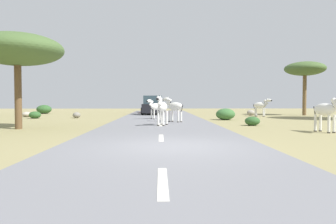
{
  "coord_description": "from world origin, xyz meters",
  "views": [
    {
      "loc": [
        -0.38,
        -9.04,
        1.34
      ],
      "look_at": [
        0.02,
        7.13,
        0.76
      ],
      "focal_mm": 34.35,
      "sensor_mm": 36.0,
      "label": 1
    }
  ],
  "objects_px": {
    "tree_5": "(305,69)",
    "bush_2": "(225,114)",
    "car_0": "(154,105)",
    "tree_2": "(17,50)",
    "rock_3": "(251,113)",
    "bush_3": "(252,121)",
    "zebra_0": "(162,107)",
    "bush_0": "(44,109)",
    "zebra_3": "(327,110)",
    "rock_2": "(77,115)",
    "rock_0": "(27,114)",
    "bush_1": "(35,115)",
    "zebra_2": "(155,107)",
    "car_1": "(153,106)",
    "zebra_1": "(261,106)",
    "zebra_4": "(174,107)"
  },
  "relations": [
    {
      "from": "rock_0",
      "to": "bush_3",
      "type": "bearing_deg",
      "value": -31.13
    },
    {
      "from": "tree_5",
      "to": "bush_2",
      "type": "xyz_separation_m",
      "value": [
        -8.58,
        -6.73,
        -3.77
      ]
    },
    {
      "from": "car_1",
      "to": "zebra_3",
      "type": "bearing_deg",
      "value": -63.15
    },
    {
      "from": "zebra_1",
      "to": "zebra_3",
      "type": "xyz_separation_m",
      "value": [
        -1.51,
        -13.48,
        0.02
      ]
    },
    {
      "from": "bush_0",
      "to": "rock_3",
      "type": "height_order",
      "value": "bush_0"
    },
    {
      "from": "car_0",
      "to": "zebra_0",
      "type": "bearing_deg",
      "value": 96.11
    },
    {
      "from": "zebra_4",
      "to": "bush_0",
      "type": "height_order",
      "value": "zebra_4"
    },
    {
      "from": "tree_5",
      "to": "rock_3",
      "type": "distance_m",
      "value": 6.3
    },
    {
      "from": "zebra_3",
      "to": "rock_2",
      "type": "relative_size",
      "value": 2.69
    },
    {
      "from": "zebra_0",
      "to": "bush_3",
      "type": "relative_size",
      "value": 2.03
    },
    {
      "from": "tree_2",
      "to": "bush_3",
      "type": "distance_m",
      "value": 12.22
    },
    {
      "from": "bush_3",
      "to": "rock_3",
      "type": "relative_size",
      "value": 1.18
    },
    {
      "from": "bush_0",
      "to": "bush_3",
      "type": "xyz_separation_m",
      "value": [
        16.77,
        -15.97,
        -0.2
      ]
    },
    {
      "from": "zebra_4",
      "to": "bush_3",
      "type": "height_order",
      "value": "zebra_4"
    },
    {
      "from": "bush_0",
      "to": "rock_2",
      "type": "relative_size",
      "value": 2.47
    },
    {
      "from": "zebra_3",
      "to": "bush_3",
      "type": "bearing_deg",
      "value": -80.71
    },
    {
      "from": "zebra_4",
      "to": "bush_2",
      "type": "bearing_deg",
      "value": -10.57
    },
    {
      "from": "bush_1",
      "to": "bush_3",
      "type": "xyz_separation_m",
      "value": [
        14.29,
        -7.15,
        -0.02
      ]
    },
    {
      "from": "car_1",
      "to": "bush_1",
      "type": "bearing_deg",
      "value": -143.24
    },
    {
      "from": "rock_3",
      "to": "rock_2",
      "type": "bearing_deg",
      "value": -164.91
    },
    {
      "from": "tree_2",
      "to": "tree_5",
      "type": "distance_m",
      "value": 24.0
    },
    {
      "from": "zebra_1",
      "to": "bush_2",
      "type": "height_order",
      "value": "zebra_1"
    },
    {
      "from": "zebra_1",
      "to": "bush_1",
      "type": "xyz_separation_m",
      "value": [
        -17.82,
        -2.52,
        -0.66
      ]
    },
    {
      "from": "zebra_3",
      "to": "rock_0",
      "type": "relative_size",
      "value": 2.01
    },
    {
      "from": "zebra_0",
      "to": "zebra_2",
      "type": "xyz_separation_m",
      "value": [
        -0.45,
        5.86,
        -0.09
      ]
    },
    {
      "from": "car_1",
      "to": "rock_3",
      "type": "height_order",
      "value": "car_1"
    },
    {
      "from": "car_1",
      "to": "rock_3",
      "type": "distance_m",
      "value": 8.94
    },
    {
      "from": "zebra_3",
      "to": "bush_3",
      "type": "height_order",
      "value": "zebra_3"
    },
    {
      "from": "zebra_2",
      "to": "rock_3",
      "type": "relative_size",
      "value": 2.09
    },
    {
      "from": "zebra_4",
      "to": "bush_3",
      "type": "bearing_deg",
      "value": -76.83
    },
    {
      "from": "tree_5",
      "to": "rock_3",
      "type": "relative_size",
      "value": 7.1
    },
    {
      "from": "zebra_0",
      "to": "rock_0",
      "type": "height_order",
      "value": "zebra_0"
    },
    {
      "from": "car_0",
      "to": "tree_2",
      "type": "xyz_separation_m",
      "value": [
        -5.97,
        -20.22,
        2.84
      ]
    },
    {
      "from": "bush_2",
      "to": "rock_3",
      "type": "xyz_separation_m",
      "value": [
        3.65,
        6.61,
        -0.15
      ]
    },
    {
      "from": "zebra_3",
      "to": "car_0",
      "type": "height_order",
      "value": "car_0"
    },
    {
      "from": "bush_0",
      "to": "bush_3",
      "type": "relative_size",
      "value": 1.85
    },
    {
      "from": "tree_5",
      "to": "zebra_1",
      "type": "bearing_deg",
      "value": -155.52
    },
    {
      "from": "zebra_3",
      "to": "bush_3",
      "type": "xyz_separation_m",
      "value": [
        -2.01,
        3.8,
        -0.7
      ]
    },
    {
      "from": "zebra_2",
      "to": "bush_1",
      "type": "height_order",
      "value": "zebra_2"
    },
    {
      "from": "car_0",
      "to": "tree_2",
      "type": "relative_size",
      "value": 1.0
    },
    {
      "from": "zebra_4",
      "to": "rock_0",
      "type": "distance_m",
      "value": 13.87
    },
    {
      "from": "bush_1",
      "to": "rock_2",
      "type": "height_order",
      "value": "bush_1"
    },
    {
      "from": "tree_2",
      "to": "bush_1",
      "type": "relative_size",
      "value": 5.03
    },
    {
      "from": "zebra_1",
      "to": "tree_5",
      "type": "xyz_separation_m",
      "value": [
        4.65,
        2.12,
        3.24
      ]
    },
    {
      "from": "car_1",
      "to": "rock_2",
      "type": "distance_m",
      "value": 7.88
    },
    {
      "from": "tree_5",
      "to": "bush_2",
      "type": "distance_m",
      "value": 11.54
    },
    {
      "from": "zebra_4",
      "to": "rock_2",
      "type": "xyz_separation_m",
      "value": [
        -7.26,
        5.39,
        -0.74
      ]
    },
    {
      "from": "zebra_1",
      "to": "rock_0",
      "type": "xyz_separation_m",
      "value": [
        -19.42,
        -0.08,
        -0.72
      ]
    },
    {
      "from": "car_0",
      "to": "bush_0",
      "type": "height_order",
      "value": "car_0"
    },
    {
      "from": "tree_2",
      "to": "bush_3",
      "type": "height_order",
      "value": "tree_2"
    }
  ]
}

